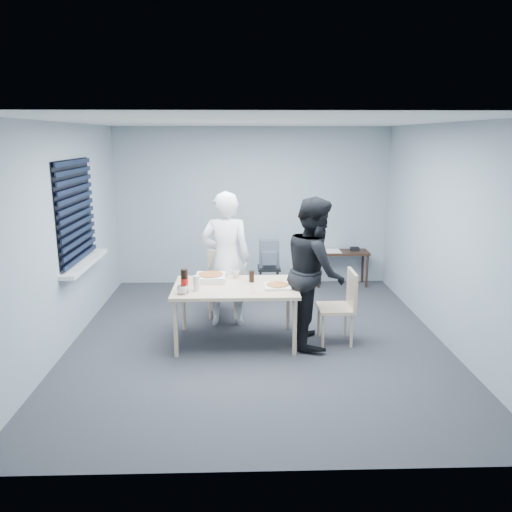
{
  "coord_description": "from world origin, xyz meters",
  "views": [
    {
      "loc": [
        -0.19,
        -5.75,
        2.44
      ],
      "look_at": [
        -0.01,
        0.1,
        1.03
      ],
      "focal_mm": 35.0,
      "sensor_mm": 36.0,
      "label": 1
    }
  ],
  "objects_px": {
    "person_black": "(315,272)",
    "mug_a": "(182,290)",
    "chair_far": "(223,278)",
    "mug_b": "(236,274)",
    "dining_table": "(235,291)",
    "chair_right": "(343,302)",
    "backpack": "(269,254)",
    "stool": "(269,274)",
    "person_white": "(226,259)",
    "soda_bottle": "(185,281)",
    "side_table": "(342,256)"
  },
  "relations": [
    {
      "from": "dining_table",
      "to": "chair_far",
      "type": "height_order",
      "value": "chair_far"
    },
    {
      "from": "chair_far",
      "to": "person_black",
      "type": "relative_size",
      "value": 0.5
    },
    {
      "from": "backpack",
      "to": "mug_b",
      "type": "distance_m",
      "value": 1.49
    },
    {
      "from": "dining_table",
      "to": "chair_far",
      "type": "relative_size",
      "value": 1.64
    },
    {
      "from": "person_white",
      "to": "mug_b",
      "type": "relative_size",
      "value": 17.7
    },
    {
      "from": "person_black",
      "to": "soda_bottle",
      "type": "height_order",
      "value": "person_black"
    },
    {
      "from": "dining_table",
      "to": "chair_right",
      "type": "height_order",
      "value": "chair_right"
    },
    {
      "from": "mug_a",
      "to": "mug_b",
      "type": "height_order",
      "value": "mug_a"
    },
    {
      "from": "person_white",
      "to": "soda_bottle",
      "type": "bearing_deg",
      "value": 62.55
    },
    {
      "from": "chair_right",
      "to": "mug_b",
      "type": "xyz_separation_m",
      "value": [
        -1.28,
        0.37,
        0.25
      ]
    },
    {
      "from": "mug_a",
      "to": "side_table",
      "type": "bearing_deg",
      "value": 48.5
    },
    {
      "from": "stool",
      "to": "mug_a",
      "type": "xyz_separation_m",
      "value": [
        -1.09,
        -2.05,
        0.39
      ]
    },
    {
      "from": "stool",
      "to": "soda_bottle",
      "type": "xyz_separation_m",
      "value": [
        -1.07,
        -1.99,
        0.47
      ]
    },
    {
      "from": "mug_a",
      "to": "mug_b",
      "type": "relative_size",
      "value": 1.23
    },
    {
      "from": "person_black",
      "to": "soda_bottle",
      "type": "relative_size",
      "value": 6.62
    },
    {
      "from": "side_table",
      "to": "stool",
      "type": "bearing_deg",
      "value": -154.6
    },
    {
      "from": "stool",
      "to": "backpack",
      "type": "height_order",
      "value": "backpack"
    },
    {
      "from": "person_black",
      "to": "mug_a",
      "type": "bearing_deg",
      "value": 100.2
    },
    {
      "from": "chair_right",
      "to": "side_table",
      "type": "relative_size",
      "value": 1.02
    },
    {
      "from": "backpack",
      "to": "mug_a",
      "type": "height_order",
      "value": "backpack"
    },
    {
      "from": "person_white",
      "to": "mug_a",
      "type": "bearing_deg",
      "value": 63.24
    },
    {
      "from": "stool",
      "to": "mug_b",
      "type": "xyz_separation_m",
      "value": [
        -0.5,
        -1.42,
        0.39
      ]
    },
    {
      "from": "soda_bottle",
      "to": "stool",
      "type": "bearing_deg",
      "value": 61.64
    },
    {
      "from": "person_black",
      "to": "mug_b",
      "type": "xyz_separation_m",
      "value": [
        -0.94,
        0.36,
        -0.13
      ]
    },
    {
      "from": "person_white",
      "to": "mug_b",
      "type": "bearing_deg",
      "value": 114.27
    },
    {
      "from": "backpack",
      "to": "stool",
      "type": "bearing_deg",
      "value": 74.23
    },
    {
      "from": "mug_b",
      "to": "person_black",
      "type": "bearing_deg",
      "value": -20.79
    },
    {
      "from": "dining_table",
      "to": "person_black",
      "type": "relative_size",
      "value": 0.83
    },
    {
      "from": "mug_b",
      "to": "dining_table",
      "type": "bearing_deg",
      "value": -90.27
    },
    {
      "from": "person_white",
      "to": "side_table",
      "type": "relative_size",
      "value": 2.03
    },
    {
      "from": "chair_right",
      "to": "mug_a",
      "type": "bearing_deg",
      "value": -172.15
    },
    {
      "from": "backpack",
      "to": "mug_a",
      "type": "relative_size",
      "value": 3.44
    },
    {
      "from": "dining_table",
      "to": "soda_bottle",
      "type": "xyz_separation_m",
      "value": [
        -0.57,
        -0.23,
        0.19
      ]
    },
    {
      "from": "side_table",
      "to": "backpack",
      "type": "bearing_deg",
      "value": -154.12
    },
    {
      "from": "chair_far",
      "to": "mug_a",
      "type": "distance_m",
      "value": 1.42
    },
    {
      "from": "chair_right",
      "to": "person_white",
      "type": "distance_m",
      "value": 1.6
    },
    {
      "from": "chair_far",
      "to": "mug_b",
      "type": "height_order",
      "value": "chair_far"
    },
    {
      "from": "mug_a",
      "to": "person_white",
      "type": "bearing_deg",
      "value": 63.24
    },
    {
      "from": "chair_far",
      "to": "mug_a",
      "type": "bearing_deg",
      "value": -106.72
    },
    {
      "from": "person_white",
      "to": "person_black",
      "type": "bearing_deg",
      "value": 148.89
    },
    {
      "from": "backpack",
      "to": "side_table",
      "type": "bearing_deg",
      "value": 10.11
    },
    {
      "from": "side_table",
      "to": "stool",
      "type": "height_order",
      "value": "side_table"
    },
    {
      "from": "person_black",
      "to": "soda_bottle",
      "type": "bearing_deg",
      "value": 97.99
    },
    {
      "from": "mug_b",
      "to": "soda_bottle",
      "type": "xyz_separation_m",
      "value": [
        -0.57,
        -0.57,
        0.08
      ]
    },
    {
      "from": "person_black",
      "to": "side_table",
      "type": "distance_m",
      "value": 2.53
    },
    {
      "from": "chair_right",
      "to": "backpack",
      "type": "bearing_deg",
      "value": 113.86
    },
    {
      "from": "chair_far",
      "to": "chair_right",
      "type": "height_order",
      "value": "same"
    },
    {
      "from": "person_black",
      "to": "mug_a",
      "type": "height_order",
      "value": "person_black"
    },
    {
      "from": "backpack",
      "to": "soda_bottle",
      "type": "xyz_separation_m",
      "value": [
        -1.07,
        -1.97,
        0.16
      ]
    },
    {
      "from": "mug_b",
      "to": "mug_a",
      "type": "bearing_deg",
      "value": -133.25
    }
  ]
}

